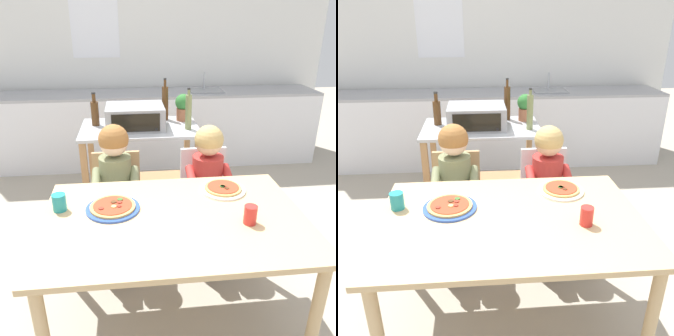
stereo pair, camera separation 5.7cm
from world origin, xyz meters
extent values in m
plane|color=#A89E8C|center=(0.00, 1.19, 0.00)|extent=(11.90, 11.90, 0.00)
cube|color=white|center=(0.00, 3.03, 1.35)|extent=(4.62, 0.12, 2.70)
cube|color=white|center=(-0.57, 2.97, 1.65)|extent=(0.56, 0.01, 0.80)
cube|color=silver|center=(0.00, 2.62, 0.43)|extent=(4.16, 0.60, 0.85)
cube|color=#9E9EA3|center=(0.00, 2.62, 0.87)|extent=(4.16, 0.60, 0.03)
cube|color=gray|center=(0.73, 2.62, 0.88)|extent=(0.40, 0.33, 0.02)
cylinder|color=#B7BABF|center=(0.73, 2.74, 0.98)|extent=(0.02, 0.02, 0.20)
cube|color=#B7BABF|center=(-0.13, 1.31, 0.84)|extent=(0.99, 0.62, 0.02)
cube|color=#AD7F51|center=(-0.13, 1.31, 0.30)|extent=(0.91, 0.57, 0.02)
cube|color=#AD7F51|center=(-0.58, 1.04, 0.42)|extent=(0.05, 0.05, 0.83)
cube|color=#AD7F51|center=(0.33, 1.04, 0.42)|extent=(0.05, 0.05, 0.83)
cube|color=#AD7F51|center=(-0.58, 1.58, 0.42)|extent=(0.05, 0.05, 0.83)
cube|color=#AD7F51|center=(0.33, 1.58, 0.42)|extent=(0.05, 0.05, 0.83)
cube|color=#999BA0|center=(-0.16, 1.30, 0.95)|extent=(0.47, 0.38, 0.19)
cube|color=black|center=(-0.16, 1.10, 0.95)|extent=(0.38, 0.01, 0.14)
cylinder|color=black|center=(0.00, 1.10, 0.89)|extent=(0.02, 0.01, 0.02)
cylinder|color=#4C2D14|center=(-0.50, 1.40, 0.96)|extent=(0.07, 0.07, 0.20)
cylinder|color=#4C2D14|center=(-0.50, 1.40, 1.09)|extent=(0.03, 0.03, 0.07)
cylinder|color=black|center=(-0.50, 1.40, 1.13)|extent=(0.03, 0.03, 0.01)
cylinder|color=#4C2D14|center=(0.11, 1.52, 1.00)|extent=(0.06, 0.06, 0.29)
cylinder|color=#4C2D14|center=(0.11, 1.52, 1.18)|extent=(0.02, 0.02, 0.06)
cylinder|color=black|center=(0.11, 1.52, 1.22)|extent=(0.02, 0.02, 0.01)
cylinder|color=olive|center=(0.27, 1.20, 1.00)|extent=(0.05, 0.05, 0.28)
cylinder|color=olive|center=(0.27, 1.20, 1.16)|extent=(0.02, 0.02, 0.04)
cylinder|color=black|center=(0.27, 1.20, 1.19)|extent=(0.03, 0.03, 0.01)
cylinder|color=#9E5B3D|center=(0.27, 1.47, 0.91)|extent=(0.12, 0.12, 0.11)
sphere|color=#337533|center=(0.27, 1.47, 1.02)|extent=(0.14, 0.14, 0.14)
cube|color=tan|center=(0.00, 0.00, 0.74)|extent=(1.38, 0.93, 0.03)
cylinder|color=tan|center=(0.63, -0.40, 0.36)|extent=(0.06, 0.06, 0.73)
cylinder|color=tan|center=(-0.63, 0.40, 0.36)|extent=(0.06, 0.06, 0.73)
cylinder|color=tan|center=(0.63, 0.40, 0.36)|extent=(0.06, 0.06, 0.73)
cube|color=tan|center=(-0.32, 0.67, 0.44)|extent=(0.36, 0.36, 0.04)
cube|color=tan|center=(-0.32, 0.83, 0.63)|extent=(0.34, 0.03, 0.38)
cylinder|color=tan|center=(-0.17, 0.52, 0.22)|extent=(0.03, 0.03, 0.42)
cylinder|color=tan|center=(-0.47, 0.52, 0.22)|extent=(0.03, 0.03, 0.42)
cylinder|color=tan|center=(-0.17, 0.82, 0.22)|extent=(0.03, 0.03, 0.42)
cylinder|color=tan|center=(-0.47, 0.82, 0.22)|extent=(0.03, 0.03, 0.42)
cube|color=silver|center=(0.33, 0.68, 0.44)|extent=(0.36, 0.36, 0.04)
cube|color=silver|center=(0.33, 0.84, 0.63)|extent=(0.34, 0.03, 0.38)
cylinder|color=silver|center=(0.48, 0.53, 0.22)|extent=(0.03, 0.03, 0.42)
cylinder|color=silver|center=(0.18, 0.53, 0.22)|extent=(0.03, 0.03, 0.42)
cylinder|color=silver|center=(0.48, 0.83, 0.22)|extent=(0.03, 0.03, 0.42)
cylinder|color=silver|center=(0.18, 0.83, 0.22)|extent=(0.03, 0.03, 0.42)
cube|color=#424C6B|center=(-0.25, 0.53, 0.48)|extent=(0.10, 0.30, 0.10)
cylinder|color=#424C6B|center=(-0.25, 0.40, 0.24)|extent=(0.08, 0.08, 0.44)
cube|color=#424C6B|center=(-0.39, 0.53, 0.48)|extent=(0.10, 0.30, 0.10)
cylinder|color=#424C6B|center=(-0.39, 0.40, 0.24)|extent=(0.08, 0.08, 0.44)
cylinder|color=#7A7F56|center=(-0.19, 0.57, 0.70)|extent=(0.06, 0.26, 0.15)
cylinder|color=#7A7F56|center=(-0.45, 0.57, 0.70)|extent=(0.06, 0.26, 0.15)
cylinder|color=#7A7F56|center=(-0.32, 0.67, 0.66)|extent=(0.22, 0.22, 0.37)
sphere|color=beige|center=(-0.32, 0.67, 0.95)|extent=(0.19, 0.19, 0.19)
sphere|color=#9E6633|center=(-0.32, 0.67, 0.97)|extent=(0.20, 0.20, 0.20)
cube|color=#424C6B|center=(0.40, 0.54, 0.48)|extent=(0.10, 0.30, 0.10)
cylinder|color=#424C6B|center=(0.40, 0.41, 0.24)|extent=(0.08, 0.08, 0.44)
cube|color=#424C6B|center=(0.26, 0.54, 0.48)|extent=(0.10, 0.30, 0.10)
cylinder|color=#424C6B|center=(0.26, 0.41, 0.24)|extent=(0.08, 0.08, 0.44)
cylinder|color=#BC332D|center=(0.46, 0.58, 0.68)|extent=(0.06, 0.26, 0.15)
cylinder|color=#BC332D|center=(0.20, 0.58, 0.68)|extent=(0.06, 0.26, 0.15)
cylinder|color=#BC332D|center=(0.33, 0.68, 0.65)|extent=(0.22, 0.22, 0.34)
sphere|color=beige|center=(0.33, 0.68, 0.92)|extent=(0.19, 0.19, 0.19)
sphere|color=tan|center=(0.33, 0.68, 0.94)|extent=(0.20, 0.20, 0.20)
cylinder|color=#3356B7|center=(-0.32, 0.12, 0.76)|extent=(0.29, 0.29, 0.01)
cylinder|color=tan|center=(-0.32, 0.12, 0.78)|extent=(0.25, 0.25, 0.01)
cylinder|color=#B23D23|center=(-0.32, 0.12, 0.78)|extent=(0.21, 0.21, 0.00)
cylinder|color=maroon|center=(-0.29, 0.14, 0.79)|extent=(0.03, 0.03, 0.01)
cylinder|color=#386628|center=(-0.28, 0.17, 0.79)|extent=(0.03, 0.03, 0.01)
cylinder|color=#DBC666|center=(-0.32, 0.09, 0.79)|extent=(0.03, 0.03, 0.01)
cylinder|color=#563319|center=(-0.32, 0.15, 0.79)|extent=(0.03, 0.03, 0.01)
cylinder|color=maroon|center=(-0.38, 0.08, 0.79)|extent=(0.03, 0.03, 0.01)
cylinder|color=maroon|center=(-0.29, 0.09, 0.79)|extent=(0.02, 0.02, 0.01)
cylinder|color=white|center=(0.33, 0.27, 0.76)|extent=(0.27, 0.27, 0.01)
cylinder|color=tan|center=(0.33, 0.27, 0.78)|extent=(0.22, 0.22, 0.01)
cylinder|color=#B23D23|center=(0.33, 0.27, 0.78)|extent=(0.19, 0.19, 0.00)
cylinder|color=#563319|center=(0.34, 0.24, 0.79)|extent=(0.03, 0.03, 0.01)
cylinder|color=maroon|center=(0.34, 0.26, 0.79)|extent=(0.02, 0.02, 0.01)
cylinder|color=#386628|center=(0.32, 0.26, 0.79)|extent=(0.03, 0.03, 0.01)
cylinder|color=maroon|center=(0.32, 0.27, 0.79)|extent=(0.02, 0.02, 0.01)
cylinder|color=red|center=(0.37, -0.10, 0.81)|extent=(0.07, 0.07, 0.10)
cylinder|color=teal|center=(-0.61, 0.14, 0.81)|extent=(0.07, 0.07, 0.09)
camera|label=1|loc=(-0.21, -1.56, 1.73)|focal=37.55mm
camera|label=2|loc=(-0.16, -1.57, 1.73)|focal=37.55mm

